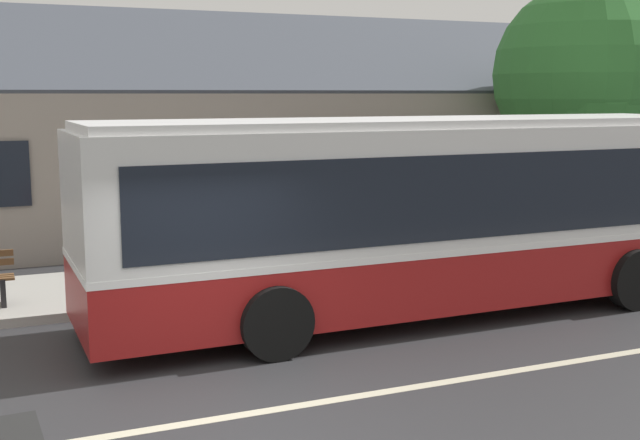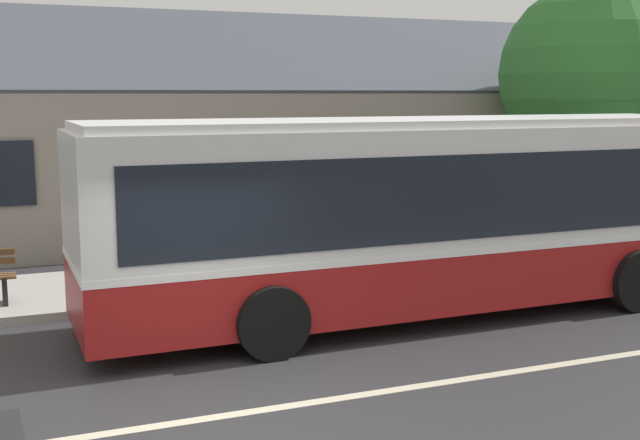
% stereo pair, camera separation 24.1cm
% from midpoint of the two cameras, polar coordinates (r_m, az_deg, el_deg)
% --- Properties ---
extents(ground_plane, '(300.00, 300.00, 0.00)m').
position_cam_midpoint_polar(ground_plane, '(9.06, -5.73, -13.66)').
color(ground_plane, '#2D2D30').
extents(sidewalk_far, '(60.00, 3.00, 0.15)m').
position_cam_midpoint_polar(sidewalk_far, '(14.63, -12.32, -4.69)').
color(sidewalk_far, '#ADAAA3').
rests_on(sidewalk_far, ground).
extents(lane_divider_stripe, '(60.00, 0.16, 0.01)m').
position_cam_midpoint_polar(lane_divider_stripe, '(9.06, -5.73, -13.64)').
color(lane_divider_stripe, beige).
rests_on(lane_divider_stripe, ground).
extents(community_building, '(28.46, 9.57, 6.72)m').
position_cam_midpoint_polar(community_building, '(22.02, -12.80, 4.59)').
color(community_building, gray).
rests_on(community_building, ground).
extents(transit_bus, '(10.74, 2.87, 3.10)m').
position_cam_midpoint_polar(transit_bus, '(12.74, 7.78, 0.72)').
color(transit_bus, maroon).
rests_on(transit_bus, ground).
extents(street_tree_primary, '(4.33, 4.33, 6.08)m').
position_cam_midpoint_polar(street_tree_primary, '(19.82, 19.26, 9.24)').
color(street_tree_primary, '#4C3828').
rests_on(street_tree_primary, ground).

